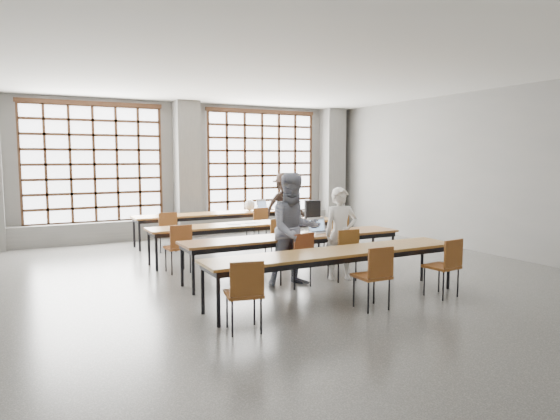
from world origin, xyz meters
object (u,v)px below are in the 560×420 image
object	(u,v)px
student_female	(294,230)
laptop_back	(264,207)
chair_near_right	(446,262)
red_pouch	(244,290)
mouse	(341,230)
chair_back_left	(167,228)
backpack	(312,209)
student_back	(285,207)
chair_near_mid	(375,271)
plastic_bag	(250,205)
desk_row_a	(217,215)
chair_front_right	(345,249)
chair_back_right	(288,220)
green_box	(290,232)
phone	(307,235)
desk_row_c	(295,239)
student_male	(341,234)
desk_row_b	(247,226)
chair_mid_left	(179,244)
laptop_front	(319,229)
chair_mid_centre	(278,235)
chair_back_mid	(258,222)
desk_row_d	(337,255)
chair_mid_right	(337,231)
chair_front_left	(299,254)

from	to	relation	value
student_female	laptop_back	size ratio (longest dim) A/B	4.04
chair_near_right	red_pouch	xyz separation A→B (m)	(-3.21, 0.08, -0.04)
mouse	red_pouch	distance (m)	3.51
chair_back_left	backpack	distance (m)	3.22
student_back	chair_near_right	bearing A→B (deg)	-91.01
chair_near_mid	plastic_bag	world-z (taller)	plastic_bag
desk_row_a	student_back	size ratio (longest dim) A/B	2.37
chair_near_mid	red_pouch	size ratio (longest dim) A/B	4.40
chair_front_right	chair_back_right	bearing A→B (deg)	74.87
chair_near_mid	plastic_bag	xyz separation A→B (m)	(0.93, 6.16, 0.34)
laptop_back	red_pouch	xyz separation A→B (m)	(-3.26, -6.13, -0.29)
chair_near_right	green_box	bearing A→B (deg)	121.67
green_box	phone	world-z (taller)	green_box
chair_near_mid	phone	size ratio (longest dim) A/B	6.77
laptop_back	student_female	bearing A→B (deg)	-110.22
desk_row_c	student_male	bearing A→B (deg)	-39.81
chair_front_right	red_pouch	xyz separation A→B (m)	(-2.47, -1.45, -0.04)
desk_row_b	desk_row_c	xyz separation A→B (m)	(0.10, -1.83, 0.00)
chair_front_right	phone	xyz separation A→B (m)	(-0.42, 0.53, 0.20)
chair_mid_left	phone	xyz separation A→B (m)	(1.88, -1.30, 0.20)
laptop_front	chair_mid_centre	bearing A→B (deg)	103.16
desk_row_b	student_male	xyz separation A→B (m)	(0.70, -2.33, 0.12)
chair_back_mid	phone	distance (m)	3.49
desk_row_d	red_pouch	world-z (taller)	desk_row_d
chair_mid_right	chair_near_right	size ratio (longest dim) A/B	1.00
chair_mid_right	red_pouch	world-z (taller)	chair_mid_right
chair_back_mid	phone	xyz separation A→B (m)	(-0.68, -3.42, 0.20)
backpack	desk_row_d	bearing A→B (deg)	-96.55
chair_front_right	mouse	world-z (taller)	chair_front_right
laptop_front	plastic_bag	bearing A→B (deg)	84.09
chair_mid_left	chair_mid_right	bearing A→B (deg)	0.00
student_back	plastic_bag	xyz separation A→B (m)	(-0.70, 0.55, 0.03)
backpack	phone	bearing A→B (deg)	-104.01
chair_front_left	laptop_back	size ratio (longest dim) A/B	1.95
chair_mid_centre	chair_near_mid	xyz separation A→B (m)	(-0.27, -3.36, 0.00)
desk_row_d	student_female	distance (m)	1.07
chair_near_mid	laptop_front	world-z (taller)	laptop_front
chair_front_left	backpack	size ratio (longest dim) A/B	2.20
desk_row_b	green_box	xyz separation A→B (m)	(0.05, -1.75, 0.11)
chair_mid_left	red_pouch	distance (m)	3.29
desk_row_b	student_back	xyz separation A→B (m)	(1.75, 1.62, 0.18)
chair_front_right	desk_row_a	bearing A→B (deg)	96.77
desk_row_d	plastic_bag	xyz separation A→B (m)	(1.13, 5.53, 0.21)
chair_mid_left	mouse	distance (m)	2.92
desk_row_d	chair_mid_centre	world-z (taller)	chair_mid_centre
chair_mid_left	chair_near_right	bearing A→B (deg)	-48.02
laptop_front	chair_mid_left	bearing A→B (deg)	154.00
desk_row_b	chair_mid_right	distance (m)	1.91
chair_mid_left	phone	distance (m)	2.29
chair_front_left	student_female	bearing A→B (deg)	96.67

